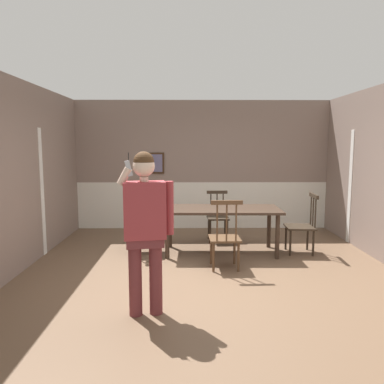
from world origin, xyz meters
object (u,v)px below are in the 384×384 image
(dining_table, at_px, (221,213))
(chair_at_table_head, at_px, (140,224))
(chair_near_window, at_px, (225,237))
(chair_by_doorway, at_px, (218,217))
(person_figure, at_px, (145,221))
(chair_opposite_corner, at_px, (302,225))

(dining_table, relative_size, chair_at_table_head, 1.90)
(dining_table, bearing_deg, chair_at_table_head, 179.04)
(chair_near_window, bearing_deg, chair_by_doorway, 87.09)
(person_figure, bearing_deg, chair_at_table_head, -90.69)
(dining_table, height_order, person_figure, person_figure)
(chair_near_window, bearing_deg, person_figure, -125.75)
(chair_near_window, relative_size, chair_at_table_head, 1.01)
(chair_near_window, distance_m, chair_at_table_head, 1.61)
(chair_opposite_corner, distance_m, person_figure, 3.35)
(dining_table, height_order, chair_near_window, chair_near_window)
(chair_near_window, xyz_separation_m, chair_at_table_head, (-1.36, 0.86, 0.00))
(dining_table, bearing_deg, chair_near_window, -90.96)
(chair_near_window, distance_m, chair_opposite_corner, 1.61)
(chair_opposite_corner, bearing_deg, chair_at_table_head, 92.63)
(dining_table, bearing_deg, person_figure, -113.49)
(dining_table, distance_m, chair_near_window, 0.86)
(dining_table, relative_size, chair_opposite_corner, 1.96)
(dining_table, height_order, chair_by_doorway, chair_by_doorway)
(chair_opposite_corner, bearing_deg, chair_near_window, 123.85)
(dining_table, relative_size, person_figure, 1.13)
(dining_table, height_order, chair_at_table_head, chair_at_table_head)
(person_figure, bearing_deg, chair_by_doorway, -117.60)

